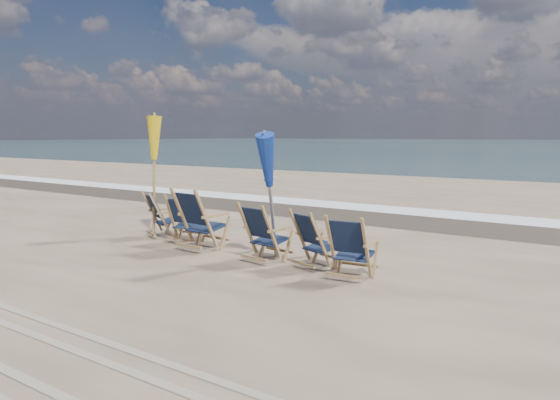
% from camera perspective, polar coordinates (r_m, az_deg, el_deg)
% --- Properties ---
extents(surf_foam, '(200.00, 1.40, 0.01)m').
position_cam_1_polar(surf_foam, '(14.83, 13.82, -1.16)').
color(surf_foam, silver).
rests_on(surf_foam, ground).
extents(wet_sand_strip, '(200.00, 2.60, 0.00)m').
position_cam_1_polar(wet_sand_strip, '(13.46, 11.45, -1.90)').
color(wet_sand_strip, '#42362A').
rests_on(wet_sand_strip, ground).
extents(beach_chair_0, '(0.80, 0.84, 0.91)m').
position_cam_1_polar(beach_chair_0, '(10.75, -12.42, -1.67)').
color(beach_chair_0, '#111B33').
rests_on(beach_chair_0, ground).
extents(beach_chair_1, '(0.73, 0.78, 0.92)m').
position_cam_1_polar(beach_chair_1, '(10.15, -8.86, -2.05)').
color(beach_chair_1, '#111B33').
rests_on(beach_chair_1, ground).
extents(beach_chair_2, '(0.78, 0.86, 1.12)m').
position_cam_1_polar(beach_chair_2, '(9.32, -7.75, -2.21)').
color(beach_chair_2, '#111B33').
rests_on(beach_chair_2, ground).
extents(beach_chair_3, '(0.71, 0.77, 0.96)m').
position_cam_1_polar(beach_chair_3, '(8.40, -0.92, -3.68)').
color(beach_chair_3, '#111B33').
rests_on(beach_chair_3, ground).
extents(beach_chair_4, '(0.77, 0.82, 0.91)m').
position_cam_1_polar(beach_chair_4, '(8.01, 4.21, -4.41)').
color(beach_chair_4, '#111B33').
rests_on(beach_chair_4, ground).
extents(beach_chair_5, '(0.66, 0.73, 0.93)m').
position_cam_1_polar(beach_chair_5, '(7.52, 8.99, -5.15)').
color(beach_chair_5, '#111B33').
rests_on(beach_chair_5, ground).
extents(umbrella_yellow, '(0.30, 0.30, 2.36)m').
position_cam_1_polar(umbrella_yellow, '(11.01, -13.13, 5.64)').
color(umbrella_yellow, olive).
rests_on(umbrella_yellow, ground).
extents(umbrella_blue, '(0.30, 0.30, 2.14)m').
position_cam_1_polar(umbrella_blue, '(8.58, -0.93, 4.20)').
color(umbrella_blue, '#A5A5AD').
rests_on(umbrella_blue, ground).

